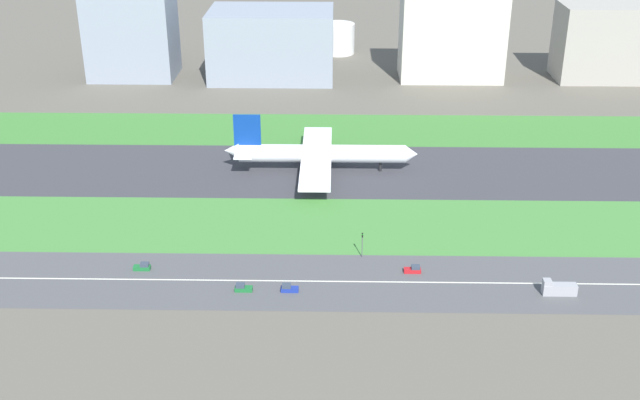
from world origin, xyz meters
The scene contains 19 objects.
ground_plane centered at (0.00, 0.00, 0.00)m, with size 800.00×800.00×0.00m, color #5B564C.
runway centered at (0.00, 0.00, 0.05)m, with size 280.00×46.00×0.10m, color #38383D.
grass_median_north centered at (0.00, 41.00, 0.05)m, with size 280.00×36.00×0.10m, color #3D7A33.
grass_median_south centered at (0.00, -41.00, 0.05)m, with size 280.00×36.00×0.10m, color #427F38.
highway centered at (0.00, -73.00, 0.05)m, with size 280.00×28.00×0.10m, color #4C4C4F.
highway_centerline centered at (0.00, -73.00, 0.11)m, with size 266.00×0.50×0.01m, color silver.
airliner centered at (-1.56, 0.00, 6.23)m, with size 65.00×56.00×19.70m.
car_2 centered at (-45.74, -68.00, 0.92)m, with size 4.40×1.80×2.00m.
car_1 centered at (-18.43, -78.00, 0.92)m, with size 4.40×1.80×2.00m.
car_3 centered at (24.91, -68.00, 0.92)m, with size 4.40×1.80×2.00m.
car_0 centered at (-6.91, -78.00, 0.92)m, with size 4.40×1.80×2.00m.
truck_1 centered at (59.80, -78.00, 1.67)m, with size 8.40×2.50×4.00m.
traffic_light centered at (11.81, -60.01, 4.29)m, with size 0.36×0.50×7.20m.
terminal_building centered at (-90.00, 114.00, 23.75)m, with size 38.93×28.18×47.50m, color gray.
hangar_building centered at (-25.25, 114.00, 15.71)m, with size 56.76×37.51×31.42m, color gray.
office_tower centered at (57.64, 114.00, 21.18)m, with size 46.78×25.15×42.36m, color beige.
cargo_warehouse centered at (131.12, 114.00, 17.17)m, with size 49.27×25.56×34.35m, color #9E998E.
fuel_tank_west centered at (-27.37, 159.00, 7.89)m, with size 21.17×21.17×15.77m, color silver.
fuel_tank_centre centered at (5.44, 159.00, 7.72)m, with size 17.46×17.46×15.45m, color silver.
Camera 1 is at (4.10, -245.90, 103.31)m, focal length 44.14 mm.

